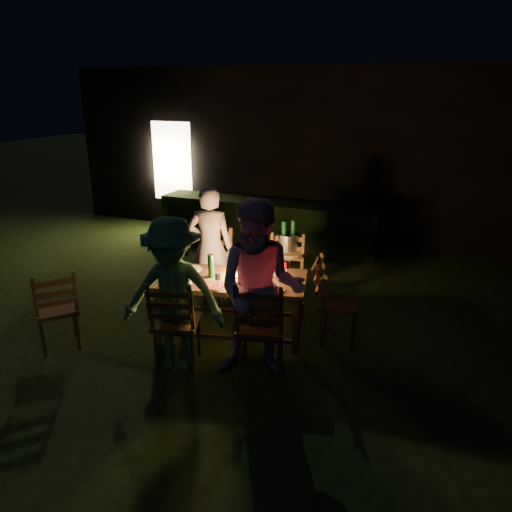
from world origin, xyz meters
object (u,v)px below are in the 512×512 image
at_px(chair_far_right, 285,288).
at_px(bottle_bucket_b, 293,238).
at_px(chair_far_left, 211,283).
at_px(chair_end, 337,316).
at_px(lantern, 237,264).
at_px(ice_bucket, 289,242).
at_px(chair_near_left, 177,337).
at_px(chair_spare, 58,323).
at_px(bottle_table, 211,266).
at_px(person_house_side, 210,247).
at_px(bottle_bucket_a, 284,238).
at_px(person_opp_left, 173,295).
at_px(chair_near_right, 261,342).
at_px(dining_table, 232,284).
at_px(side_table, 288,256).
at_px(person_opp_right, 260,291).

relative_size(chair_far_right, bottle_bucket_b, 3.21).
bearing_deg(chair_far_left, chair_end, 162.45).
bearing_deg(chair_far_left, bottle_bucket_b, -155.90).
distance_m(lantern, ice_bucket, 1.15).
bearing_deg(ice_bucket, chair_near_left, -104.34).
distance_m(chair_spare, bottle_bucket_b, 3.10).
distance_m(chair_far_left, bottle_table, 0.96).
height_order(person_house_side, bottle_bucket_b, person_house_side).
bearing_deg(bottle_bucket_a, chair_far_right, -66.50).
bearing_deg(person_opp_left, chair_near_left, 88.58).
height_order(chair_near_right, chair_end, chair_near_right).
distance_m(dining_table, chair_far_left, 0.95).
bearing_deg(person_house_side, side_table, -166.01).
height_order(person_opp_right, bottle_bucket_a, person_opp_right).
bearing_deg(person_house_side, ice_bucket, -166.01).
relative_size(side_table, bottle_bucket_a, 2.33).
bearing_deg(chair_end, ice_bucket, -142.02).
bearing_deg(bottle_bucket_a, bottle_bucket_b, 38.66).
bearing_deg(chair_spare, chair_far_left, 8.67).
height_order(chair_near_left, chair_far_right, chair_near_left).
bearing_deg(person_opp_left, chair_spare, 171.96).
relative_size(chair_near_right, ice_bucket, 3.61).
height_order(person_house_side, side_table, person_house_side).
distance_m(chair_far_right, person_house_side, 1.12).
distance_m(person_opp_right, bottle_table, 1.08).
bearing_deg(person_opp_left, bottle_bucket_b, 60.77).
relative_size(chair_far_right, bottle_bucket_a, 3.21).
xyz_separation_m(chair_far_left, lantern, (0.66, -0.57, 0.55)).
bearing_deg(bottle_bucket_a, chair_near_left, -103.26).
relative_size(dining_table, ice_bucket, 6.24).
bearing_deg(person_opp_right, chair_near_left, 176.92).
relative_size(chair_near_right, chair_spare, 1.08).
height_order(chair_far_right, person_opp_right, person_opp_right).
xyz_separation_m(bottle_table, bottle_bucket_b, (0.57, 1.28, 0.05)).
height_order(chair_near_left, person_opp_left, person_opp_left).
relative_size(chair_near_right, chair_end, 1.05).
bearing_deg(chair_spare, ice_bucket, -0.72).
xyz_separation_m(dining_table, chair_far_left, (-0.63, 0.64, -0.32)).
distance_m(chair_near_right, person_house_side, 1.89).
relative_size(dining_table, person_house_side, 1.14).
bearing_deg(chair_end, person_house_side, -109.76).
bearing_deg(dining_table, chair_near_left, -120.18).
bearing_deg(chair_far_left, person_opp_left, 97.02).
distance_m(person_opp_right, person_opp_left, 0.91).
distance_m(chair_far_left, chair_spare, 2.00).
distance_m(chair_near_left, lantern, 1.11).
bearing_deg(bottle_table, chair_far_right, 58.39).
relative_size(chair_far_left, bottle_bucket_b, 3.36).
xyz_separation_m(chair_near_right, side_table, (-0.35, 1.82, 0.33)).
xyz_separation_m(chair_far_right, lantern, (-0.30, -0.82, 0.56)).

